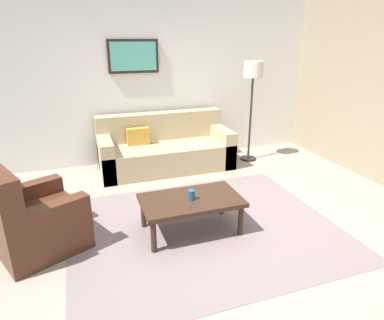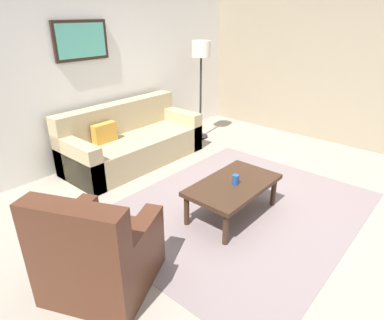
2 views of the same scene
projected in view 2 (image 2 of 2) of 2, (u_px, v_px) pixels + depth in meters
The scene contains 10 objects.
ground_plane at pixel (239, 209), 3.94m from camera, with size 8.00×8.00×0.00m, color gray.
rear_partition at pixel (98, 67), 4.91m from camera, with size 6.00×0.12×2.80m, color silver.
stone_feature_panel at pixel (345, 61), 5.43m from camera, with size 0.12×5.20×2.80m, color gray.
area_rug at pixel (239, 208), 3.94m from camera, with size 3.00×2.45×0.01m, color slate.
couch_main at pixel (130, 142), 5.12m from camera, with size 2.15×0.93×0.88m.
armchair_leather at pixel (98, 259), 2.68m from camera, with size 1.06×1.06×0.95m.
coffee_table at pixel (233, 187), 3.69m from camera, with size 1.10×0.64×0.41m.
cup at pixel (235, 179), 3.62m from camera, with size 0.07×0.07×0.11m, color #1E478C.
lamp_standing at pixel (201, 59), 5.60m from camera, with size 0.32×0.32×1.71m.
framed_artwork at pixel (81, 40), 4.51m from camera, with size 0.82×0.04×0.53m.
Camera 2 is at (-2.90, -1.77, 2.15)m, focal length 30.87 mm.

